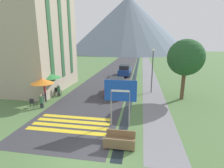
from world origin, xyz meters
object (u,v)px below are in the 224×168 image
object	(u,v)px
parked_car_near	(116,86)
cafe_umbrella_front_orange	(42,81)
hotel_building	(39,31)
person_standing_terrace	(44,91)
cafe_chair_far_right	(59,90)
person_seated_near	(59,90)
parked_car_far	(125,70)
cafe_chair_nearest	(33,102)
road_sign	(120,95)
cafe_umbrella_middle_green	(50,76)
footbridge	(120,141)
cafe_chair_near_right	(43,98)
tree_by_path	(186,58)
cafe_chair_far_left	(55,90)
person_seated_far	(41,100)
streetlamp	(152,67)

from	to	relation	value
parked_car_near	cafe_umbrella_front_orange	size ratio (longest dim) A/B	1.63
hotel_building	person_standing_terrace	world-z (taller)	hotel_building
cafe_chair_far_right	person_seated_near	bearing A→B (deg)	-55.74
cafe_chair_far_right	person_standing_terrace	bearing A→B (deg)	-93.10
hotel_building	parked_car_far	size ratio (longest dim) A/B	2.91
parked_car_near	cafe_chair_nearest	world-z (taller)	parked_car_near
hotel_building	road_sign	xyz separation A→B (m)	(10.33, -8.19, -4.62)
person_seated_near	cafe_umbrella_middle_green	bearing A→B (deg)	-150.43
hotel_building	cafe_chair_nearest	distance (m)	9.10
footbridge	cafe_chair_near_right	world-z (taller)	cafe_chair_near_right
footbridge	cafe_chair_nearest	xyz separation A→B (m)	(-8.18, 4.35, 0.29)
cafe_chair_nearest	cafe_umbrella_front_orange	bearing A→B (deg)	74.86
cafe_umbrella_front_orange	tree_by_path	bearing A→B (deg)	17.08
hotel_building	cafe_chair_far_left	bearing A→B (deg)	-41.06
parked_car_near	cafe_umbrella_front_orange	distance (m)	7.46
footbridge	person_seated_far	world-z (taller)	person_seated_far
road_sign	tree_by_path	bearing A→B (deg)	51.39
cafe_chair_nearest	person_standing_terrace	distance (m)	1.81
hotel_building	cafe_chair_far_left	size ratio (longest dim) A/B	15.03
person_seated_far	cafe_chair_nearest	bearing A→B (deg)	-172.34
cafe_chair_far_left	tree_by_path	bearing A→B (deg)	1.07
road_sign	cafe_chair_nearest	size ratio (longest dim) A/B	3.80
tree_by_path	cafe_umbrella_middle_green	bearing A→B (deg)	-173.39
cafe_chair_near_right	person_standing_terrace	world-z (taller)	person_standing_terrace
person_seated_near	road_sign	bearing A→B (deg)	-37.90
parked_car_near	cafe_chair_far_right	size ratio (longest dim) A/B	4.74
cafe_chair_near_right	tree_by_path	xyz separation A→B (m)	(13.06, 3.44, 3.62)
cafe_chair_far_left	streetlamp	xyz separation A→B (m)	(10.29, 2.73, 2.37)
cafe_chair_far_left	person_standing_terrace	distance (m)	2.18
footbridge	tree_by_path	distance (m)	11.10
cafe_chair_far_left	person_seated_near	xyz separation A→B (m)	(0.60, -0.38, 0.19)
road_sign	cafe_umbrella_middle_green	xyz separation A→B (m)	(-7.80, 5.25, 0.02)
person_seated_far	streetlamp	bearing A→B (deg)	33.94
road_sign	cafe_chair_far_left	world-z (taller)	road_sign
person_standing_terrace	cafe_umbrella_front_orange	bearing A→B (deg)	-62.34
hotel_building	cafe_umbrella_middle_green	bearing A→B (deg)	-49.32
cafe_chair_nearest	road_sign	bearing A→B (deg)	9.70
cafe_umbrella_middle_green	person_seated_near	size ratio (longest dim) A/B	1.91
parked_car_far	cafe_chair_far_right	bearing A→B (deg)	-116.32
cafe_chair_far_right	tree_by_path	distance (m)	13.33
parked_car_far	cafe_chair_nearest	bearing A→B (deg)	-112.13
cafe_chair_nearest	cafe_chair_far_left	bearing A→B (deg)	112.70
cafe_chair_nearest	cafe_chair_near_right	bearing A→B (deg)	102.48
cafe_umbrella_front_orange	person_seated_far	distance (m)	1.70
hotel_building	cafe_umbrella_middle_green	xyz separation A→B (m)	(2.53, -2.94, -4.60)
cafe_umbrella_middle_green	person_standing_terrace	world-z (taller)	cafe_umbrella_middle_green
parked_car_near	cafe_chair_far_left	bearing A→B (deg)	-169.37
cafe_chair_nearest	tree_by_path	world-z (taller)	tree_by_path
road_sign	cafe_chair_nearest	xyz separation A→B (m)	(-7.92, 2.11, -1.70)
road_sign	cafe_umbrella_front_orange	xyz separation A→B (m)	(-7.28, 2.88, 0.03)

